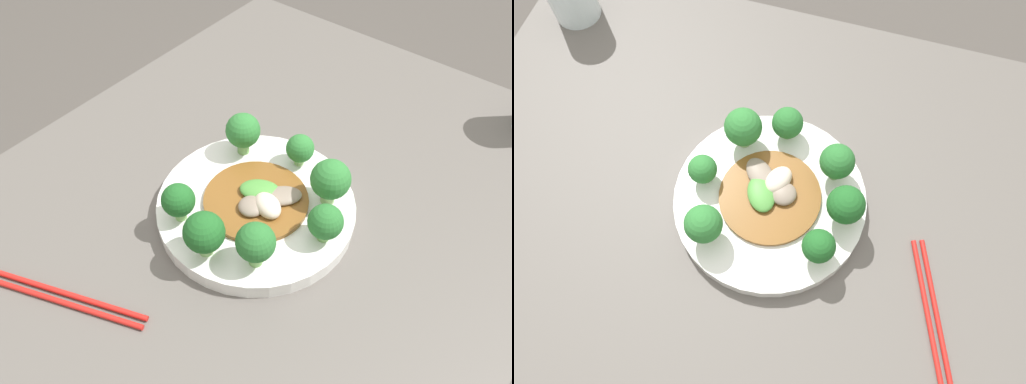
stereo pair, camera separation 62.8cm
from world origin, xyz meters
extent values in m
plane|color=#4C4742|center=(0.00, 0.00, 0.00)|extent=(8.00, 8.00, 0.00)
cube|color=#5B5651|center=(0.00, 0.00, 0.38)|extent=(0.98, 0.76, 0.75)
cylinder|color=white|center=(-0.02, -0.01, 0.77)|extent=(0.28, 0.28, 0.02)
cylinder|color=#89B76B|center=(0.04, -0.09, 0.79)|extent=(0.02, 0.02, 0.02)
sphere|color=#2D7533|center=(0.04, -0.09, 0.82)|extent=(0.05, 0.05, 0.05)
cylinder|color=#70A356|center=(-0.10, -0.07, 0.79)|extent=(0.02, 0.02, 0.02)
sphere|color=#286B2D|center=(-0.10, -0.07, 0.82)|extent=(0.05, 0.05, 0.05)
cylinder|color=#7AAD5B|center=(-0.11, 0.05, 0.79)|extent=(0.02, 0.02, 0.02)
sphere|color=#1E5B23|center=(-0.11, 0.05, 0.81)|extent=(0.05, 0.05, 0.05)
cylinder|color=#70A356|center=(-0.02, -0.12, 0.78)|extent=(0.02, 0.02, 0.01)
sphere|color=#286B2D|center=(-0.02, -0.12, 0.81)|extent=(0.05, 0.05, 0.05)
cylinder|color=#70A356|center=(0.04, 0.07, 0.79)|extent=(0.02, 0.02, 0.02)
sphere|color=#2D7533|center=(0.04, 0.07, 0.82)|extent=(0.05, 0.05, 0.05)
cylinder|color=#89B76B|center=(-0.13, -0.01, 0.79)|extent=(0.02, 0.02, 0.02)
sphere|color=#1E5B23|center=(-0.13, -0.01, 0.82)|extent=(0.05, 0.05, 0.05)
cylinder|color=#89B76B|center=(0.08, -0.01, 0.78)|extent=(0.01, 0.01, 0.01)
sphere|color=#2D7533|center=(0.08, -0.01, 0.81)|extent=(0.04, 0.04, 0.04)
cylinder|color=brown|center=(-0.02, -0.01, 0.78)|extent=(0.15, 0.15, 0.01)
ellipsoid|color=gray|center=(0.00, -0.04, 0.79)|extent=(0.06, 0.06, 0.01)
ellipsoid|color=beige|center=(-0.03, -0.04, 0.79)|extent=(0.05, 0.06, 0.02)
ellipsoid|color=#4C933D|center=(-0.01, -0.01, 0.79)|extent=(0.06, 0.07, 0.02)
ellipsoid|color=gray|center=(-0.04, -0.02, 0.79)|extent=(0.05, 0.05, 0.02)
cylinder|color=red|center=(-0.28, 0.08, 0.76)|extent=(0.08, 0.21, 0.01)
cylinder|color=red|center=(-0.27, 0.09, 0.76)|extent=(0.08, 0.21, 0.01)
camera|label=1|loc=(-0.38, -0.29, 1.30)|focal=35.00mm
camera|label=2|loc=(-0.10, 0.26, 1.43)|focal=35.00mm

